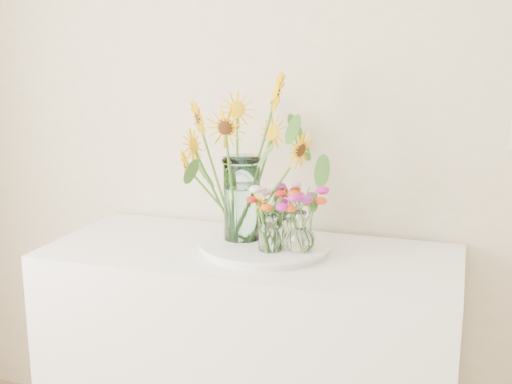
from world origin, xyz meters
TOP-DOWN VIEW (x-y plane):
  - counter at (-0.49, 1.93)m, footprint 1.40×0.60m
  - tray at (-0.44, 1.95)m, footprint 0.42×0.42m
  - mason_jar at (-0.53, 1.96)m, footprint 0.14×0.14m
  - sunflower_bouquet at (-0.53, 1.96)m, footprint 0.93×0.93m
  - small_vase_a at (-0.40, 1.87)m, footprint 0.08×0.08m
  - wildflower_posy_a at (-0.40, 1.87)m, footprint 0.20×0.20m
  - small_vase_b at (-0.31, 1.90)m, footprint 0.10×0.10m
  - wildflower_posy_b at (-0.31, 1.90)m, footprint 0.20×0.20m
  - small_vase_c at (-0.38, 2.01)m, footprint 0.07×0.07m
  - wildflower_posy_c at (-0.38, 2.01)m, footprint 0.19×0.19m

SIDE VIEW (x-z plane):
  - counter at x=-0.49m, z-range 0.00..0.90m
  - tray at x=-0.44m, z-range 0.90..0.92m
  - small_vase_c at x=-0.38m, z-range 0.93..1.03m
  - small_vase_a at x=-0.40m, z-range 0.93..1.06m
  - small_vase_b at x=-0.31m, z-range 0.93..1.06m
  - wildflower_posy_c at x=-0.38m, z-range 0.93..1.12m
  - wildflower_posy_a at x=-0.40m, z-range 0.93..1.15m
  - wildflower_posy_b at x=-0.31m, z-range 0.93..1.15m
  - mason_jar at x=-0.53m, z-range 0.93..1.22m
  - sunflower_bouquet at x=-0.53m, z-range 0.93..1.51m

